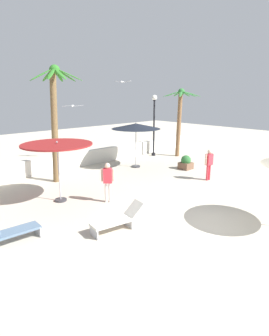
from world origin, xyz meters
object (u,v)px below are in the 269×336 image
Objects in this scene: lounge_chair_0 at (118,219)px; guest_1 at (209,162)px; lamp_post_0 at (154,118)px; planter at (186,163)px; palm_tree_1 at (180,113)px; seagull_0 at (122,82)px; palm_tree_0 at (55,111)px; seagull_1 at (73,106)px; patio_umbrella_0 at (57,147)px; patio_umbrella_3 at (136,126)px; lounge_chair_1 at (9,231)px; guest_0 at (108,179)px.

guest_1 reaches higher than lounge_chair_0.
lamp_post_0 reaches higher than planter.
seagull_0 is (-2.07, 3.81, 2.21)m from palm_tree_1.
planter is (-2.68, -2.70, -2.70)m from palm_tree_1.
palm_tree_0 is 5.38× the size of seagull_1.
palm_tree_0 is 4.40× the size of seagull_0.
patio_umbrella_0 is 1.76× the size of guest_1.
seagull_1 is at bearing 112.13° from patio_umbrella_3.
patio_umbrella_3 is at bearing -67.87° from seagull_1.
patio_umbrella_3 reaches higher than lounge_chair_1.
lounge_chair_0 is 1.18× the size of guest_1.
lounge_chair_0 is 11.48m from seagull_1.
palm_tree_0 reaches higher than lounge_chair_0.
lamp_post_0 is at bearing 70.76° from planter.
seagull_1 is at bearing 118.40° from planter.
patio_umbrella_3 is 1.53× the size of lounge_chair_0.
palm_tree_1 is 3.64× the size of seagull_0.
planter is at bearing -109.24° from lamp_post_0.
planter is at bearing -61.60° from seagull_1.
patio_umbrella_0 is at bearing -159.65° from lamp_post_0.
patio_umbrella_3 is at bearing 127.78° from planter.
lamp_post_0 is at bearing 31.68° from guest_0.
palm_tree_0 reaches higher than lounge_chair_1.
guest_1 reaches higher than lounge_chair_1.
lounge_chair_1 is (-4.35, -4.84, -3.23)m from palm_tree_0.
patio_umbrella_3 is at bearing 100.87° from guest_1.
seagull_0 is at bearing 58.61° from patio_umbrella_3.
palm_tree_1 is at bearing 21.71° from guest_0.
palm_tree_1 is at bearing -45.14° from lamp_post_0.
seagull_1 is (-4.22, 0.17, -1.63)m from seagull_0.
lamp_post_0 is at bearing -28.30° from seagull_1.
seagull_0 is (2.49, 4.08, 2.76)m from patio_umbrella_3.
palm_tree_1 reaches higher than lounge_chair_1.
guest_1 is (5.84, -1.13, -0.04)m from guest_0.
seagull_1 is (4.55, 10.01, 3.28)m from lounge_chair_0.
seagull_0 reaches higher than patio_umbrella_3.
seagull_1 is at bearing 67.52° from guest_0.
lounge_chair_1 is at bearing -162.20° from palm_tree_1.
lamp_post_0 is at bearing 20.35° from patio_umbrella_0.
palm_tree_0 is 6.86× the size of planter.
lounge_chair_0 is at bearing -157.85° from planter.
lounge_chair_0 is (-10.84, -6.02, -2.69)m from palm_tree_1.
guest_1 is at bearing -111.02° from lamp_post_0.
palm_tree_0 reaches higher than patio_umbrella_3.
lounge_chair_0 is at bearing -114.42° from seagull_1.
patio_umbrella_3 is 3.51× the size of planter.
lamp_post_0 is 6.87m from guest_1.
palm_tree_0 reaches higher than palm_tree_1.
patio_umbrella_0 is 11.14m from seagull_0.
palm_tree_1 reaches higher than seagull_1.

